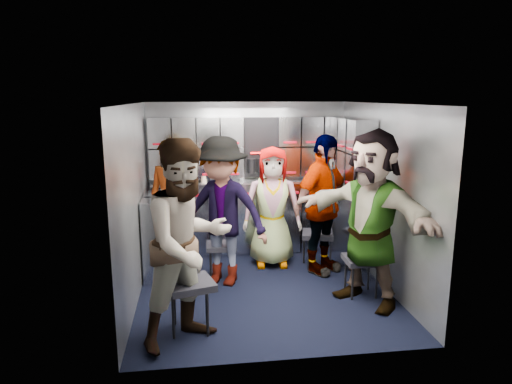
{
  "coord_description": "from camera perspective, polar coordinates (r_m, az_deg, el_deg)",
  "views": [
    {
      "loc": [
        -0.75,
        -4.91,
        2.18
      ],
      "look_at": [
        -0.03,
        0.35,
        1.06
      ],
      "focal_mm": 32.0,
      "sensor_mm": 36.0,
      "label": 1
    }
  ],
  "objects": [
    {
      "name": "wall_right",
      "position": [
        5.47,
        15.56,
        -0.45
      ],
      "size": [
        0.04,
        3.0,
        2.1
      ],
      "primitive_type": "cube",
      "color": "gray",
      "rests_on": "ground"
    },
    {
      "name": "bottle_mid",
      "position": [
        6.31,
        1.18,
        2.49
      ],
      "size": [
        0.06,
        0.06,
        0.24
      ],
      "primitive_type": "cylinder",
      "color": "white",
      "rests_on": "counter"
    },
    {
      "name": "locker_bank_back",
      "position": [
        6.34,
        -0.91,
        5.66
      ],
      "size": [
        2.68,
        0.28,
        0.82
      ],
      "primitive_type": "cube",
      "color": "#979CA6",
      "rests_on": "wall_back"
    },
    {
      "name": "attendant_arc_b",
      "position": [
        5.29,
        -4.34,
        -2.48
      ],
      "size": [
        1.29,
        1.07,
        1.74
      ],
      "primitive_type": "imported",
      "rotation": [
        0.0,
        0.0,
        -0.45
      ],
      "color": "black",
      "rests_on": "ground"
    },
    {
      "name": "bottle_left",
      "position": [
        6.23,
        -8.61,
        2.44
      ],
      "size": [
        0.06,
        0.06,
        0.28
      ],
      "primitive_type": "cylinder",
      "color": "white",
      "rests_on": "counter"
    },
    {
      "name": "counter",
      "position": [
        6.35,
        -0.83,
        1.34
      ],
      "size": [
        2.68,
        0.42,
        0.03
      ],
      "primitive_type": "cube",
      "color": "#B5B7BC",
      "rests_on": "cart_bank_back"
    },
    {
      "name": "locker_bank_right",
      "position": [
        5.99,
        11.85,
        5.04
      ],
      "size": [
        0.28,
        1.0,
        0.82
      ],
      "primitive_type": "cube",
      "color": "#979CA6",
      "rests_on": "wall_right"
    },
    {
      "name": "right_cabinet",
      "position": [
        6.09,
        11.77,
        -4.35
      ],
      "size": [
        0.28,
        1.2,
        1.0
      ],
      "primitive_type": "cube",
      "color": "#979CA6",
      "rests_on": "ground"
    },
    {
      "name": "floor",
      "position": [
        5.42,
        0.87,
        -11.81
      ],
      "size": [
        3.0,
        3.0,
        0.0
      ],
      "primitive_type": "plane",
      "color": "black",
      "rests_on": "ground"
    },
    {
      "name": "wall_back",
      "position": [
        6.55,
        -1.06,
        1.98
      ],
      "size": [
        2.8,
        0.04,
        2.1
      ],
      "primitive_type": "cube",
      "color": "gray",
      "rests_on": "ground"
    },
    {
      "name": "attendant_arc_d",
      "position": [
        5.68,
        8.3,
        -1.59
      ],
      "size": [
        1.06,
        0.96,
        1.73
      ],
      "primitive_type": "imported",
      "rotation": [
        0.0,
        0.0,
        0.67
      ],
      "color": "black",
      "rests_on": "ground"
    },
    {
      "name": "jump_seat_mid_left",
      "position": [
        5.6,
        -4.38,
        -6.95
      ],
      "size": [
        0.37,
        0.35,
        0.42
      ],
      "rotation": [
        0.0,
        0.0,
        -0.03
      ],
      "color": "black",
      "rests_on": "ground"
    },
    {
      "name": "cart_bank_back",
      "position": [
        6.47,
        -0.82,
        -3.19
      ],
      "size": [
        2.68,
        0.38,
        0.99
      ],
      "primitive_type": "cube",
      "color": "#979CA6",
      "rests_on": "ground"
    },
    {
      "name": "red_latch_strip",
      "position": [
        6.18,
        -0.61,
        -0.23
      ],
      "size": [
        2.6,
        0.02,
        0.03
      ],
      "primitive_type": "cube",
      "color": "maroon",
      "rests_on": "cart_bank_back"
    },
    {
      "name": "cup_right",
      "position": [
        6.55,
        10.16,
        2.08
      ],
      "size": [
        0.09,
        0.09,
        0.11
      ],
      "primitive_type": "cylinder",
      "color": "#C6AC8B",
      "rests_on": "counter"
    },
    {
      "name": "jump_seat_center",
      "position": [
        6.16,
        1.73,
        -4.88
      ],
      "size": [
        0.41,
        0.39,
        0.45
      ],
      "rotation": [
        0.0,
        0.0,
        -0.09
      ],
      "color": "black",
      "rests_on": "ground"
    },
    {
      "name": "cup_left",
      "position": [
        6.24,
        -6.55,
        1.63
      ],
      "size": [
        0.08,
        0.08,
        0.09
      ],
      "primitive_type": "cylinder",
      "color": "#C6AC8B",
      "rests_on": "counter"
    },
    {
      "name": "ceiling",
      "position": [
        4.96,
        0.95,
        10.98
      ],
      "size": [
        2.8,
        3.0,
        0.02
      ],
      "primitive_type": "cube",
      "color": "silver",
      "rests_on": "wall_back"
    },
    {
      "name": "cart_bank_left",
      "position": [
        5.74,
        -11.85,
        -5.43
      ],
      "size": [
        0.38,
        0.76,
        0.99
      ],
      "primitive_type": "cube",
      "color": "#979CA6",
      "rests_on": "ground"
    },
    {
      "name": "jump_seat_mid_right",
      "position": [
        5.97,
        7.69,
        -5.49
      ],
      "size": [
        0.47,
        0.45,
        0.46
      ],
      "rotation": [
        0.0,
        0.0,
        -0.25
      ],
      "color": "black",
      "rests_on": "ground"
    },
    {
      "name": "attendant_arc_c",
      "position": [
        5.89,
        2.04,
        -1.86
      ],
      "size": [
        0.81,
        0.58,
        1.56
      ],
      "primitive_type": "imported",
      "rotation": [
        0.0,
        0.0,
        -0.11
      ],
      "color": "black",
      "rests_on": "ground"
    },
    {
      "name": "bottle_right",
      "position": [
        6.48,
        8.23,
        2.71
      ],
      "size": [
        0.07,
        0.07,
        0.26
      ],
      "primitive_type": "cylinder",
      "color": "white",
      "rests_on": "counter"
    },
    {
      "name": "coffee_niche",
      "position": [
        6.42,
        0.63,
        5.57
      ],
      "size": [
        0.46,
        0.16,
        0.84
      ],
      "primitive_type": null,
      "color": "black",
      "rests_on": "wall_back"
    },
    {
      "name": "attendant_arc_a",
      "position": [
        4.04,
        -8.5,
        -6.43
      ],
      "size": [
        1.13,
        1.08,
        1.84
      ],
      "primitive_type": "imported",
      "rotation": [
        0.0,
        0.0,
        0.6
      ],
      "color": "black",
      "rests_on": "ground"
    },
    {
      "name": "wall_left",
      "position": [
        5.08,
        -14.91,
        -1.37
      ],
      "size": [
        0.04,
        3.0,
        2.1
      ],
      "primitive_type": "cube",
      "color": "gray",
      "rests_on": "ground"
    },
    {
      "name": "attendant_arc_e",
      "position": [
        4.9,
        14.1,
        -3.21
      ],
      "size": [
        1.43,
        1.74,
        1.87
      ],
      "primitive_type": "imported",
      "rotation": [
        0.0,
        0.0,
        -0.97
      ],
      "color": "black",
      "rests_on": "ground"
    },
    {
      "name": "attendant_standing",
      "position": [
        5.77,
        -10.52,
        -1.75
      ],
      "size": [
        0.71,
        0.58,
        1.68
      ],
      "primitive_type": "imported",
      "rotation": [
        0.0,
        0.0,
        -0.34
      ],
      "color": "black",
      "rests_on": "ground"
    },
    {
      "name": "jump_seat_near_right",
      "position": [
        5.22,
        13.07,
        -8.47
      ],
      "size": [
        0.38,
        0.36,
        0.44
      ],
      "rotation": [
        0.0,
        0.0,
        -0.03
      ],
      "color": "black",
      "rests_on": "ground"
    },
    {
      "name": "jump_seat_near_left",
      "position": [
        4.38,
        -8.28,
        -11.64
      ],
      "size": [
        0.51,
        0.5,
        0.5
      ],
      "rotation": [
        0.0,
        0.0,
        0.27
      ],
      "color": "black",
      "rests_on": "ground"
    }
  ]
}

